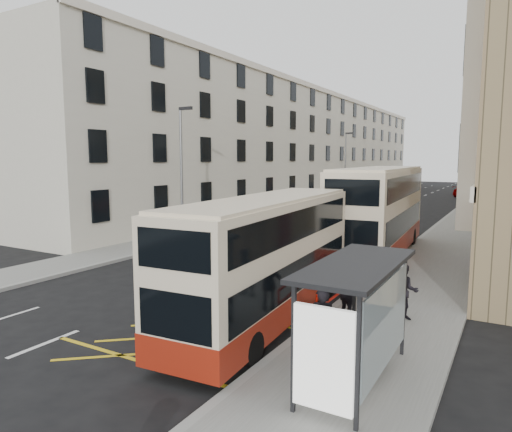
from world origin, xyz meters
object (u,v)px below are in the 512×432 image
Objects in this scene: double_decker_front at (268,259)px; street_lamp_near at (182,167)px; double_decker_rear at (380,212)px; street_lamp_far at (346,163)px; pedestrian_near at (322,324)px; car_silver at (395,190)px; white_van at (343,200)px; car_dark at (413,185)px; pedestrian_far at (348,295)px; pedestrian_mid at (404,292)px; car_red at (466,191)px; bus_shelter at (358,300)px.

street_lamp_near is at bearing 135.70° from double_decker_front.
street_lamp_far is at bearing 108.76° from double_decker_rear.
pedestrian_near is 58.72m from car_silver.
double_decker_front is 3.59m from pedestrian_near.
pedestrian_near is 38.48m from white_van.
pedestrian_near is at bearing -71.92° from street_lamp_far.
double_decker_rear is at bearing -102.24° from pedestrian_near.
pedestrian_far is at bearing -98.08° from car_dark.
street_lamp_near reaches higher than white_van.
pedestrian_mid reaches higher than car_red.
double_decker_rear is at bearing -98.23° from car_dark.
white_van is 23.57m from car_red.
car_red is (-1.71, 55.06, -0.26)m from pedestrian_far.
car_dark is at bearing 93.46° from double_decker_front.
pedestrian_far is (-1.43, 3.75, -1.11)m from bus_shelter.
car_silver is 0.92× the size of car_dark.
double_decker_rear is at bearing 103.38° from car_red.
car_red is (9.40, -12.48, 0.09)m from car_dark.
car_red is (-3.14, 58.81, -1.37)m from bus_shelter.
pedestrian_near is at bearing -84.21° from double_decker_rear.
double_decker_front is 35.63m from white_van.
street_lamp_far is 0.68× the size of double_decker_rear.
bus_shelter is at bearing -70.88° from street_lamp_far.
double_decker_rear reaches higher than white_van.
street_lamp_near is at bearing -99.87° from white_van.
double_decker_front is 2.64× the size of car_silver.
bus_shelter reaches higher than pedestrian_mid.
pedestrian_mid is 53.97m from car_red.
street_lamp_far reaches higher than white_van.
bus_shelter is at bearing 119.39° from pedestrian_near.
double_decker_rear reaches higher than pedestrian_near.
bus_shelter is 59.90m from car_silver.
white_van is at bearing -108.52° from car_dark.
bus_shelter is 39.77m from white_van.
street_lamp_far is 29.25m from car_dark.
pedestrian_near reaches higher than white_van.
pedestrian_near is 2.82m from pedestrian_far.
pedestrian_far is at bearing 110.91° from bus_shelter.
white_van is 1.26× the size of car_dark.
bus_shelter is 14.87m from double_decker_rear.
pedestrian_near is (13.53, -41.45, -3.56)m from street_lamp_far.
street_lamp_near is at bearing -82.75° from car_silver.
street_lamp_near is 47.99m from car_red.
white_van is 0.98× the size of car_red.
double_decker_front is at bearing 140.83° from bus_shelter.
double_decker_rear is 44.36m from car_red.
car_dark is (-12.51, 66.35, -0.35)m from pedestrian_mid.
white_van is (-9.34, 34.36, -1.28)m from double_decker_front.
double_decker_front is 5.69× the size of pedestrian_far.
street_lamp_far reaches higher than double_decker_front.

